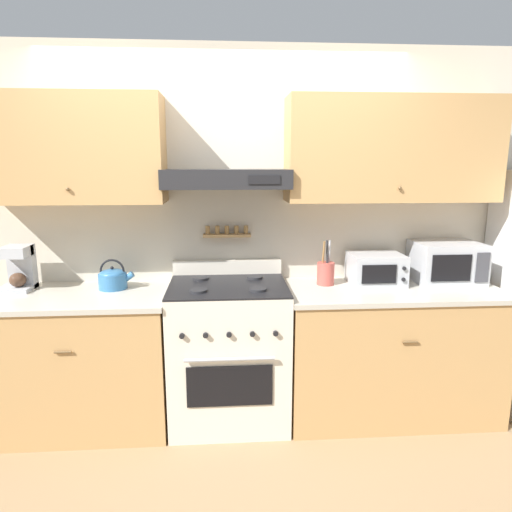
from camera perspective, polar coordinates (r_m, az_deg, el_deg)
name	(u,v)px	position (r m, az deg, el deg)	size (l,w,h in m)	color
ground_plane	(230,446)	(3.13, -3.21, -22.58)	(16.00, 16.00, 0.00)	#937551
wall_back	(236,202)	(3.24, -2.53, 6.74)	(5.20, 0.46, 2.55)	beige
counter_left	(83,360)	(3.35, -20.87, -12.00)	(1.18, 0.69, 0.92)	tan
counter_right	(389,350)	(3.41, 16.27, -11.26)	(1.46, 0.69, 0.92)	tan
stove_range	(229,352)	(3.20, -3.42, -11.87)	(0.78, 0.68, 1.06)	beige
tea_kettle	(113,278)	(3.24, -17.43, -2.66)	(0.24, 0.19, 0.21)	teal
coffee_maker	(20,267)	(3.44, -27.43, -1.27)	(0.17, 0.21, 0.30)	#ADAFB5
microwave	(446,262)	(3.53, 22.69, -0.71)	(0.45, 0.37, 0.29)	#ADAFB5
utensil_crock	(326,273)	(3.23, 8.70, -2.07)	(0.12, 0.12, 0.31)	#B24C42
toaster_oven	(376,269)	(3.32, 14.75, -1.57)	(0.37, 0.32, 0.21)	#ADAFB5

